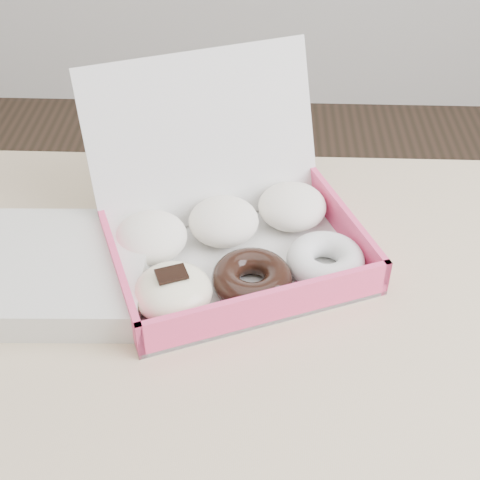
{
  "coord_description": "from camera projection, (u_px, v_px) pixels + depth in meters",
  "views": [
    {
      "loc": [
        -0.01,
        -0.52,
        1.33
      ],
      "look_at": [
        -0.03,
        0.12,
        0.81
      ],
      "focal_mm": 50.0,
      "sensor_mm": 36.0,
      "label": 1
    }
  ],
  "objects": [
    {
      "name": "newspapers",
      "position": [
        45.0,
        271.0,
        0.84
      ],
      "size": [
        0.26,
        0.21,
        0.04
      ],
      "primitive_type": "cube",
      "rotation": [
        0.0,
        0.0,
        0.03
      ],
      "color": "white",
      "rests_on": "table"
    },
    {
      "name": "table",
      "position": [
        262.0,
        385.0,
        0.82
      ],
      "size": [
        1.2,
        0.8,
        0.75
      ],
      "color": "#C7B283",
      "rests_on": "ground"
    },
    {
      "name": "donut_box",
      "position": [
        230.0,
        235.0,
        0.86
      ],
      "size": [
        0.4,
        0.39,
        0.22
      ],
      "rotation": [
        0.0,
        0.0,
        0.38
      ],
      "color": "silver",
      "rests_on": "table"
    }
  ]
}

